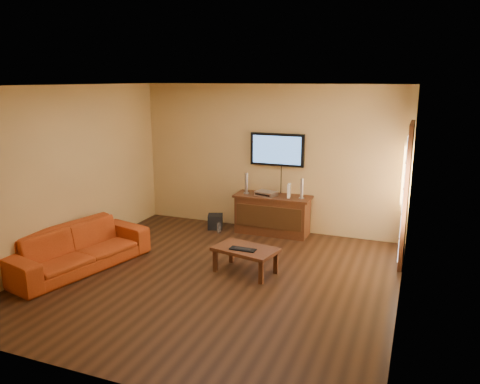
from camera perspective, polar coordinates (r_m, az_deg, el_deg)
The scene contains 14 objects.
ground_plane at distance 6.83m, azimuth -3.14°, elevation -10.44°, with size 5.00×5.00×0.00m, color black.
room_walls at distance 6.90m, azimuth -1.17°, elevation 4.49°, with size 5.00×5.00×5.00m.
french_door at distance 7.57m, azimuth 19.59°, elevation -0.41°, with size 0.07×1.02×2.22m.
media_console at distance 8.61m, azimuth 3.97°, elevation -2.73°, with size 1.40×0.53×0.72m.
television at distance 8.57m, azimuth 4.55°, elevation 5.16°, with size 1.01×0.08×0.60m.
coffee_table at distance 6.89m, azimuth 0.67°, elevation -7.27°, with size 1.00×0.72×0.38m.
sofa at distance 7.43m, azimuth -19.23°, elevation -5.71°, with size 2.16×0.63×0.84m, color #AB3C13.
speaker_left at distance 8.61m, azimuth 0.78°, elevation 0.97°, with size 0.11×0.11×0.39m.
speaker_right at distance 8.33m, azimuth 7.54°, elevation 0.32°, with size 0.10×0.10×0.36m.
av_receiver at distance 8.49m, azimuth 3.21°, elevation -0.19°, with size 0.36×0.26×0.08m, color silver.
game_console at distance 8.39m, azimuth 6.00°, elevation 0.16°, with size 0.05×0.18×0.24m, color white.
subwoofer at distance 8.94m, azimuth -3.02°, elevation -3.62°, with size 0.27×0.27×0.27m, color black.
bottle at distance 8.70m, azimuth -2.60°, elevation -4.38°, with size 0.07×0.07×0.21m.
keyboard at distance 6.80m, azimuth 0.34°, elevation -6.98°, with size 0.38×0.15×0.02m.
Camera 1 is at (2.61, -5.67, 2.78)m, focal length 35.00 mm.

